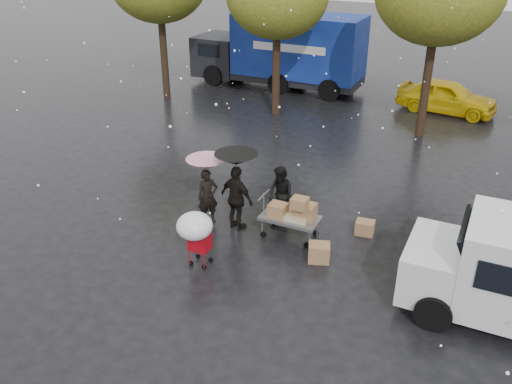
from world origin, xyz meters
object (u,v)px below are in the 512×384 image
at_px(person_black, 237,198).
at_px(blue_truck, 282,51).
at_px(vendor_cart, 293,213).
at_px(person_pink, 208,197).
at_px(shopping_cart, 195,229).
at_px(yellow_taxi, 447,96).

bearing_deg(person_black, blue_truck, -56.79).
bearing_deg(vendor_cart, person_pink, -174.18).
bearing_deg(shopping_cart, person_black, 89.72).
distance_m(person_black, vendor_cart, 1.53).
height_order(person_pink, person_black, person_black).
bearing_deg(person_black, shopping_cart, 104.63).
bearing_deg(yellow_taxi, person_pink, 168.27).
bearing_deg(person_pink, yellow_taxi, 23.35).
relative_size(person_pink, person_black, 0.87).
height_order(person_black, yellow_taxi, person_black).
xyz_separation_m(person_pink, vendor_cart, (2.36, 0.24, -0.05)).
bearing_deg(person_pink, vendor_cart, -41.49).
bearing_deg(yellow_taxi, blue_truck, 93.52).
xyz_separation_m(vendor_cart, yellow_taxi, (2.02, 12.25, -0.03)).
bearing_deg(person_black, person_pink, 18.29).
distance_m(blue_truck, yellow_taxi, 7.93).
xyz_separation_m(person_black, blue_truck, (-4.30, 13.00, 0.86)).
relative_size(vendor_cart, blue_truck, 0.18).
xyz_separation_m(person_black, vendor_cart, (1.51, 0.19, -0.17)).
xyz_separation_m(vendor_cart, shopping_cart, (-1.52, -2.22, 0.34)).
bearing_deg(person_pink, person_black, -43.93).
bearing_deg(shopping_cart, vendor_cart, 55.59).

